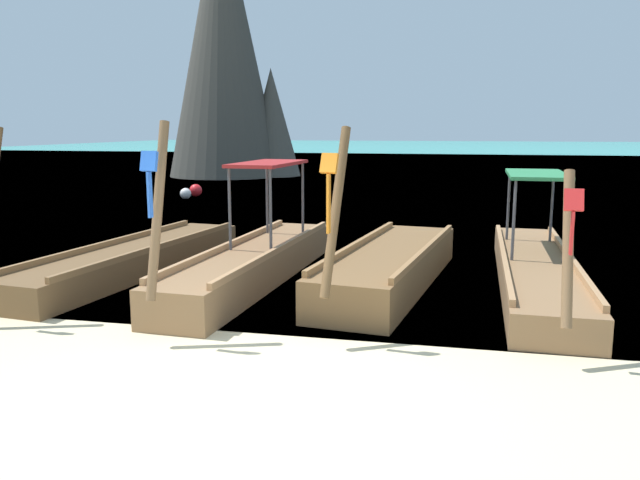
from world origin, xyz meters
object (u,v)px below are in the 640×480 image
object	(u,v)px
longtail_boat_blue_ribbon	(254,261)
karst_rock	(228,45)
longtail_boat_orange_ribbon	(390,267)
longtail_boat_red_ribbon	(536,268)
mooring_buoy_far	(186,194)
longtail_boat_violet_ribbon	(133,259)
mooring_buoy_near	(196,190)

from	to	relation	value
longtail_boat_blue_ribbon	karst_rock	bearing A→B (deg)	111.34
longtail_boat_orange_ribbon	longtail_boat_red_ribbon	xyz separation A→B (m)	(2.40, 0.49, -0.02)
longtail_boat_orange_ribbon	mooring_buoy_far	xyz separation A→B (m)	(-8.92, 11.52, -0.11)
longtail_boat_violet_ribbon	karst_rock	distance (m)	24.98
longtail_boat_red_ribbon	karst_rock	bearing A→B (deg)	121.56
karst_rock	mooring_buoy_far	size ratio (longest dim) A/B	35.66
longtail_boat_blue_ribbon	mooring_buoy_near	xyz separation A→B (m)	(-6.56, 12.62, -0.11)
longtail_boat_blue_ribbon	mooring_buoy_far	distance (m)	13.45
mooring_buoy_near	mooring_buoy_far	distance (m)	0.89
longtail_boat_violet_ribbon	longtail_boat_orange_ribbon	world-z (taller)	longtail_boat_orange_ribbon
mooring_buoy_near	mooring_buoy_far	size ratio (longest dim) A/B	1.17
longtail_boat_orange_ribbon	mooring_buoy_far	distance (m)	14.57
longtail_boat_blue_ribbon	mooring_buoy_far	size ratio (longest dim) A/B	15.91
longtail_boat_orange_ribbon	karst_rock	bearing A→B (deg)	116.40
longtail_boat_blue_ribbon	longtail_boat_orange_ribbon	size ratio (longest dim) A/B	1.09
longtail_boat_blue_ribbon	mooring_buoy_far	xyz separation A→B (m)	(-6.58, 11.73, -0.14)
karst_rock	mooring_buoy_near	xyz separation A→B (m)	(2.51, -10.57, -6.74)
longtail_boat_violet_ribbon	longtail_boat_red_ribbon	size ratio (longest dim) A/B	0.89
longtail_boat_violet_ribbon	karst_rock	world-z (taller)	karst_rock
longtail_boat_violet_ribbon	longtail_boat_orange_ribbon	size ratio (longest dim) A/B	1.07
karst_rock	longtail_boat_red_ribbon	bearing A→B (deg)	-58.44
longtail_boat_red_ribbon	mooring_buoy_near	xyz separation A→B (m)	(-11.31, 11.92, -0.06)
karst_rock	longtail_boat_blue_ribbon	bearing A→B (deg)	-68.66
longtail_boat_violet_ribbon	longtail_boat_red_ribbon	bearing A→B (deg)	4.92
karst_rock	longtail_boat_orange_ribbon	bearing A→B (deg)	-63.60
longtail_boat_violet_ribbon	longtail_boat_blue_ribbon	world-z (taller)	longtail_boat_blue_ribbon
longtail_boat_red_ribbon	mooring_buoy_near	distance (m)	16.43
longtail_boat_red_ribbon	longtail_boat_violet_ribbon	bearing A→B (deg)	-175.08
mooring_buoy_near	longtail_boat_orange_ribbon	bearing A→B (deg)	-54.33
longtail_boat_orange_ribbon	mooring_buoy_near	distance (m)	15.27
karst_rock	mooring_buoy_near	size ratio (longest dim) A/B	30.61
longtail_boat_blue_ribbon	longtail_boat_orange_ribbon	xyz separation A→B (m)	(2.34, 0.22, -0.03)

